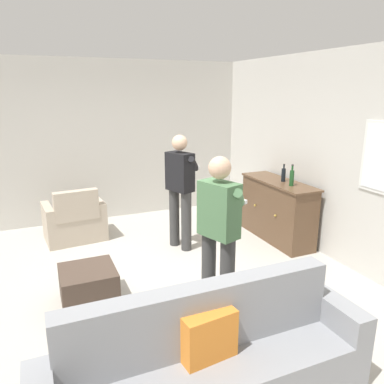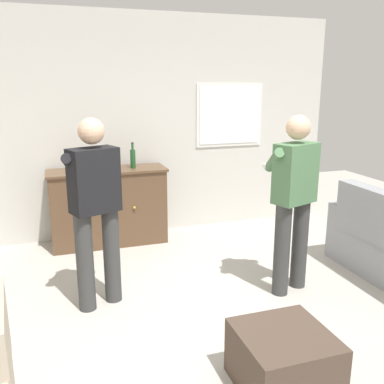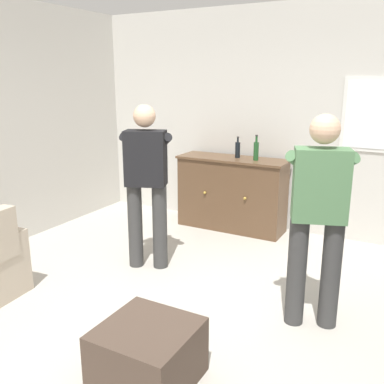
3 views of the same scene
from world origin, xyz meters
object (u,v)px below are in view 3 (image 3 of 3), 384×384
Objects in this scene: sideboard_cabinet at (232,193)px; person_standing_right at (318,213)px; bottle_wine_green at (238,149)px; person_standing_left at (146,179)px; bottle_liquor_amber at (256,150)px; ottoman at (148,355)px.

person_standing_right is (1.48, -1.78, 0.46)m from sideboard_cabinet.
sideboard_cabinet is 5.25× the size of bottle_wine_green.
bottle_wine_green is 0.16× the size of person_standing_left.
bottle_liquor_amber is (0.32, -0.02, 0.59)m from sideboard_cabinet.
ottoman is (0.72, -2.99, -0.27)m from sideboard_cabinet.
person_standing_left is 1.79m from person_standing_right.
bottle_wine_green is 3.21m from ottoman.
bottle_wine_green is at bearing 102.51° from ottoman.
bottle_liquor_amber is 0.19× the size of person_standing_left.
sideboard_cabinet is at bearing 78.94° from person_standing_left.
person_standing_left is at bearing 170.98° from person_standing_right.
ottoman is at bearing -121.93° from person_standing_right.
sideboard_cabinet is 2.41× the size of ottoman.
person_standing_left is at bearing 124.21° from ottoman.
sideboard_cabinet is at bearing 176.54° from bottle_liquor_amber.
bottle_wine_green is (0.05, 0.04, 0.58)m from sideboard_cabinet.
sideboard_cabinet is 0.58m from bottle_wine_green.
person_standing_left reaches higher than bottle_liquor_amber.
ottoman is 0.35× the size of person_standing_left.
bottle_wine_green is 0.27m from bottle_liquor_amber.
bottle_liquor_amber is at bearing 67.59° from person_standing_left.
person_standing_right is (1.16, -1.76, -0.13)m from bottle_liquor_amber.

